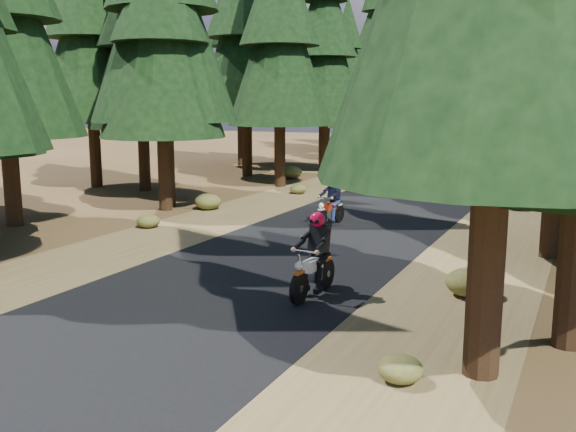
{
  "coord_description": "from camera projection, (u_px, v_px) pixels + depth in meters",
  "views": [
    {
      "loc": [
        6.94,
        -13.01,
        4.03
      ],
      "look_at": [
        0.0,
        1.5,
        1.1
      ],
      "focal_mm": 40.0,
      "sensor_mm": 36.0,
      "label": 1
    }
  ],
  "objects": [
    {
      "name": "pine_forest",
      "position": [
        454.0,
        22.0,
        32.49
      ],
      "size": [
        34.59,
        55.08,
        16.32
      ],
      "color": "black",
      "rests_on": "ground"
    },
    {
      "name": "ground",
      "position": [
        261.0,
        272.0,
        15.21
      ],
      "size": [
        120.0,
        120.0,
        0.0
      ],
      "primitive_type": "plane",
      "color": "#433018",
      "rests_on": "ground"
    },
    {
      "name": "shoulder_r",
      "position": [
        493.0,
        247.0,
        17.7
      ],
      "size": [
        3.2,
        100.0,
        0.01
      ],
      "primitive_type": "cube",
      "color": "brown",
      "rests_on": "ground"
    },
    {
      "name": "shoulder_l",
      "position": [
        210.0,
        221.0,
        21.61
      ],
      "size": [
        3.2,
        100.0,
        0.01
      ],
      "primitive_type": "cube",
      "color": "brown",
      "rests_on": "ground"
    },
    {
      "name": "rider_lead",
      "position": [
        313.0,
        269.0,
        13.2
      ],
      "size": [
        0.68,
        1.98,
        1.74
      ],
      "rotation": [
        0.0,
        0.0,
        3.09
      ],
      "color": "white",
      "rests_on": "road"
    },
    {
      "name": "road",
      "position": [
        337.0,
        233.0,
        19.65
      ],
      "size": [
        6.0,
        100.0,
        0.01
      ],
      "primitive_type": "cube",
      "color": "black",
      "rests_on": "ground"
    },
    {
      "name": "understory_shrubs",
      "position": [
        361.0,
        213.0,
        21.45
      ],
      "size": [
        14.71,
        31.33,
        0.69
      ],
      "color": "#474C1E",
      "rests_on": "ground"
    },
    {
      "name": "rider_follow",
      "position": [
        330.0,
        209.0,
        20.72
      ],
      "size": [
        0.76,
        1.85,
        1.61
      ],
      "rotation": [
        0.0,
        0.0,
        3.02
      ],
      "color": "maroon",
      "rests_on": "road"
    }
  ]
}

